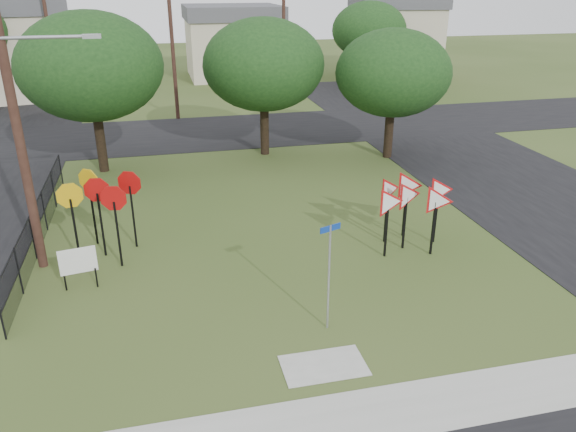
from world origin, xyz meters
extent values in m
plane|color=#33471A|center=(0.00, 0.00, 0.00)|extent=(140.00, 140.00, 0.00)
cube|color=#9D9E95|center=(0.00, -4.20, 0.01)|extent=(30.00, 1.60, 0.02)
cube|color=black|center=(12.00, 10.00, 0.01)|extent=(8.00, 50.00, 0.02)
cube|color=black|center=(0.00, 20.00, 0.01)|extent=(60.00, 8.00, 0.02)
cube|color=#9D9E95|center=(0.00, -2.40, 0.01)|extent=(2.00, 1.20, 0.02)
cylinder|color=#9C9FA5|center=(0.54, -0.90, 1.48)|extent=(0.06, 0.06, 2.96)
cube|color=navy|center=(0.54, -0.90, 2.88)|extent=(0.58, 0.23, 0.16)
cube|color=black|center=(-5.40, 4.81, 1.10)|extent=(0.07, 0.07, 2.21)
cube|color=black|center=(-4.41, 5.26, 1.10)|extent=(0.07, 0.07, 2.21)
cube|color=black|center=(-4.85, 3.93, 1.10)|extent=(0.07, 0.07, 2.21)
cube|color=black|center=(-6.17, 4.48, 1.10)|extent=(0.07, 0.07, 2.21)
cube|color=black|center=(-5.73, 5.81, 1.10)|extent=(0.07, 0.07, 2.21)
cube|color=black|center=(3.60, 2.63, 0.93)|extent=(0.06, 0.06, 1.86)
cube|color=black|center=(4.43, 3.04, 0.93)|extent=(0.06, 0.06, 1.86)
cube|color=black|center=(5.15, 2.42, 0.93)|extent=(0.06, 0.06, 1.86)
cube|color=black|center=(4.02, 3.66, 0.93)|extent=(0.06, 0.06, 1.86)
cube|color=black|center=(4.84, 3.97, 0.93)|extent=(0.06, 0.06, 1.86)
cube|color=black|center=(5.67, 3.25, 0.93)|extent=(0.06, 0.06, 1.86)
cube|color=black|center=(-6.39, 2.72, 0.31)|extent=(0.04, 0.04, 0.62)
cube|color=black|center=(-5.51, 2.72, 0.31)|extent=(0.04, 0.04, 0.62)
cube|color=silver|center=(-5.95, 2.72, 0.92)|extent=(1.05, 0.23, 0.79)
cylinder|color=#3E251C|center=(-7.30, 4.50, 5.00)|extent=(0.28, 0.28, 10.00)
cylinder|color=#9C9FA5|center=(-6.10, 4.40, 7.00)|extent=(2.40, 0.10, 0.10)
cube|color=#9C9FA5|center=(-4.90, 4.40, 7.00)|extent=(0.50, 0.18, 0.12)
cylinder|color=#3E251C|center=(-2.00, 24.00, 4.50)|extent=(0.24, 0.24, 9.00)
cylinder|color=#3E251C|center=(6.00, 28.00, 4.25)|extent=(0.24, 0.24, 8.50)
cylinder|color=#3E251C|center=(-10.00, 30.00, 4.50)|extent=(0.24, 0.24, 9.00)
cylinder|color=black|center=(-7.60, 0.50, 0.75)|extent=(0.05, 0.05, 1.50)
cylinder|color=black|center=(-7.60, 2.80, 0.75)|extent=(0.05, 0.05, 1.50)
cylinder|color=black|center=(-7.60, 5.10, 0.75)|extent=(0.05, 0.05, 1.50)
cylinder|color=black|center=(-7.60, 7.40, 0.75)|extent=(0.05, 0.05, 1.50)
cylinder|color=black|center=(-7.60, 9.70, 0.75)|extent=(0.05, 0.05, 1.50)
cylinder|color=black|center=(-7.60, 12.00, 0.75)|extent=(0.05, 0.05, 1.50)
cube|color=black|center=(-7.60, 6.25, 1.46)|extent=(0.03, 11.50, 0.03)
cube|color=black|center=(-7.60, 6.25, 0.75)|extent=(0.03, 11.50, 0.03)
cube|color=black|center=(-7.60, 6.25, 0.75)|extent=(0.01, 11.50, 1.50)
cube|color=beige|center=(-14.00, 34.00, 3.00)|extent=(10.08, 8.46, 6.00)
cube|color=beige|center=(4.00, 40.00, 2.50)|extent=(8.00, 8.00, 5.00)
cube|color=#4C4C52|center=(4.00, 40.00, 5.60)|extent=(8.40, 8.40, 1.20)
cube|color=beige|center=(18.00, 36.00, 3.00)|extent=(7.91, 7.91, 6.00)
cube|color=#4C4C52|center=(18.00, 36.00, 6.60)|extent=(8.30, 8.30, 1.20)
cylinder|color=black|center=(-6.00, 14.00, 1.31)|extent=(0.44, 0.44, 2.62)
ellipsoid|color=black|center=(-6.00, 14.00, 4.87)|extent=(6.40, 6.40, 4.80)
cylinder|color=black|center=(2.00, 15.00, 1.22)|extent=(0.44, 0.44, 2.45)
ellipsoid|color=black|center=(2.00, 15.00, 4.55)|extent=(6.00, 6.00, 4.50)
cylinder|color=black|center=(8.00, 13.00, 1.14)|extent=(0.44, 0.44, 2.27)
ellipsoid|color=black|center=(8.00, 13.00, 4.23)|extent=(5.60, 5.60, 4.20)
cylinder|color=black|center=(14.00, 32.00, 1.22)|extent=(0.44, 0.44, 2.45)
ellipsoid|color=black|center=(14.00, 32.00, 4.55)|extent=(6.00, 6.00, 4.50)
camera|label=1|loc=(-3.33, -12.78, 8.54)|focal=35.00mm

